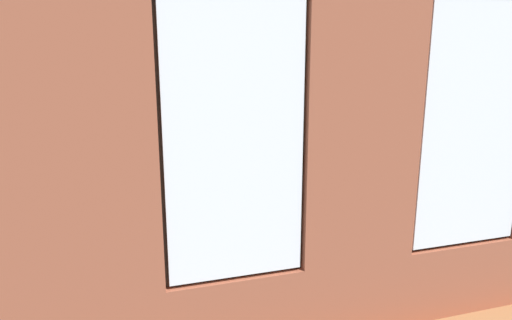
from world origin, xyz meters
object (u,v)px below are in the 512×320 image
(potted_plant_near_tv, at_px, (66,230))
(potted_plant_corner_near_left, at_px, (361,118))
(potted_plant_between_couches, at_px, (449,211))
(coffee_table, at_px, (219,188))
(papasan_chair, at_px, (223,159))
(couch_left, at_px, (450,194))
(table_plant_small, at_px, (229,178))
(remote_silver, at_px, (204,183))
(potted_plant_by_left_couch, at_px, (369,167))
(potted_plant_mid_room_small, at_px, (277,181))
(couch_by_window, at_px, (336,260))
(tv_flatscreen, at_px, (17,167))
(cup_ceramic, at_px, (219,181))
(candle_jar, at_px, (244,176))
(potted_plant_foreground_right, at_px, (56,147))
(potted_plant_beside_window_right, at_px, (47,276))
(media_console, at_px, (23,219))

(potted_plant_near_tv, xyz_separation_m, potted_plant_corner_near_left, (-5.04, -2.90, 0.45))
(potted_plant_near_tv, bearing_deg, potted_plant_between_couches, 162.68)
(coffee_table, bearing_deg, papasan_chair, -106.04)
(couch_left, relative_size, table_plant_small, 8.97)
(remote_silver, distance_m, potted_plant_between_couches, 3.22)
(papasan_chair, height_order, potted_plant_by_left_couch, papasan_chair)
(couch_left, height_order, potted_plant_between_couches, potted_plant_between_couches)
(remote_silver, bearing_deg, potted_plant_mid_room_small, 7.21)
(couch_by_window, height_order, potted_plant_corner_near_left, potted_plant_corner_near_left)
(remote_silver, distance_m, potted_plant_near_tv, 2.13)
(coffee_table, relative_size, tv_flatscreen, 1.54)
(cup_ceramic, xyz_separation_m, potted_plant_near_tv, (1.91, 1.15, -0.02))
(candle_jar, xyz_separation_m, potted_plant_corner_near_left, (-2.72, -1.61, 0.42))
(cup_ceramic, xyz_separation_m, potted_plant_between_couches, (-1.90, 2.34, 0.19))
(remote_silver, xyz_separation_m, potted_plant_mid_room_small, (-1.12, -0.14, -0.12))
(potted_plant_near_tv, distance_m, potted_plant_foreground_right, 2.88)
(potted_plant_between_couches, bearing_deg, potted_plant_beside_window_right, 2.27)
(table_plant_small, relative_size, potted_plant_between_couches, 0.23)
(potted_plant_mid_room_small, distance_m, potted_plant_foreground_right, 3.46)
(table_plant_small, bearing_deg, potted_plant_near_tv, 27.01)
(papasan_chair, height_order, potted_plant_corner_near_left, potted_plant_corner_near_left)
(cup_ceramic, bearing_deg, couch_by_window, 104.06)
(couch_by_window, distance_m, papasan_chair, 3.69)
(table_plant_small, distance_m, potted_plant_corner_near_left, 3.57)
(coffee_table, bearing_deg, couch_left, 160.77)
(potted_plant_between_couches, bearing_deg, potted_plant_near_tv, -17.32)
(cup_ceramic, bearing_deg, potted_plant_near_tv, 31.06)
(media_console, relative_size, potted_plant_mid_room_small, 2.06)
(table_plant_small, bearing_deg, potted_plant_foreground_right, -38.61)
(potted_plant_corner_near_left, bearing_deg, candle_jar, 30.68)
(papasan_chair, bearing_deg, tv_flatscreen, 27.58)
(tv_flatscreen, distance_m, potted_plant_mid_room_small, 3.48)
(table_plant_small, xyz_separation_m, potted_plant_foreground_right, (2.28, -1.82, 0.18))
(table_plant_small, height_order, tv_flatscreen, tv_flatscreen)
(tv_flatscreen, xyz_separation_m, potted_plant_mid_room_small, (-3.40, -0.43, -0.61))
(potted_plant_near_tv, bearing_deg, remote_silver, -144.06)
(couch_left, distance_m, table_plant_small, 3.01)
(papasan_chair, bearing_deg, remote_silver, 64.99)
(remote_silver, height_order, potted_plant_near_tv, potted_plant_near_tv)
(couch_left, distance_m, tv_flatscreen, 5.53)
(couch_left, xyz_separation_m, cup_ceramic, (2.97, -1.04, 0.16))
(potted_plant_mid_room_small, height_order, potted_plant_between_couches, potted_plant_between_couches)
(couch_left, xyz_separation_m, potted_plant_foreground_right, (5.14, -2.74, 0.41))
(couch_by_window, xyz_separation_m, potted_plant_foreground_right, (2.77, -4.09, 0.41))
(remote_silver, height_order, potted_plant_by_left_couch, potted_plant_by_left_couch)
(potted_plant_between_couches, bearing_deg, potted_plant_mid_room_small, -69.52)
(couch_left, height_order, table_plant_small, couch_left)
(potted_plant_corner_near_left, bearing_deg, remote_silver, 26.53)
(potted_plant_beside_window_right, relative_size, potted_plant_by_left_couch, 2.40)
(table_plant_small, height_order, potted_plant_corner_near_left, potted_plant_corner_near_left)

